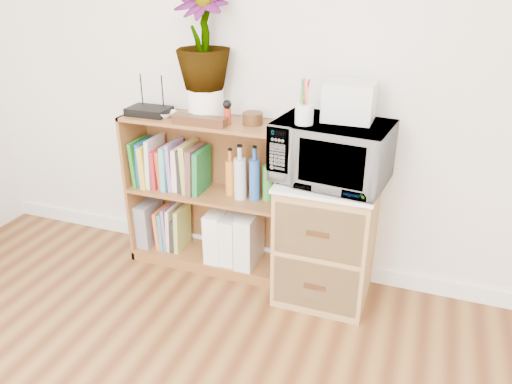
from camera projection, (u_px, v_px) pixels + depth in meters
The scene contains 21 objects.
skirting_board at pixel (270, 254), 3.21m from camera, with size 4.00×0.02×0.10m, color white.
bookshelf at pixel (208, 195), 3.02m from camera, with size 1.00×0.30×0.95m, color brown.
wicker_unit at pixel (326, 241), 2.78m from camera, with size 0.50×0.45×0.70m, color #9E7542.
microwave at pixel (331, 152), 2.55m from camera, with size 0.57×0.39×0.32m, color silver.
pen_cup at pixel (304, 114), 2.43m from camera, with size 0.09×0.09×0.10m, color silver.
small_appliance at pixel (349, 101), 2.48m from camera, with size 0.24×0.20×0.19m, color silver.
router at pixel (149, 111), 2.91m from camera, with size 0.24×0.16×0.04m, color black.
white_bowl at pixel (164, 114), 2.87m from camera, with size 0.13×0.13×0.03m, color white.
plant_pot at pixel (206, 104), 2.81m from camera, with size 0.20×0.20×0.17m, color white.
potted_plant at pixel (203, 38), 2.66m from camera, with size 0.30×0.30×0.54m, color #2F702C.
trinket_box at pixel (200, 120), 2.72m from camera, with size 0.31×0.08×0.05m, color #39210F.
kokeshi_doll at pixel (227, 116), 2.72m from camera, with size 0.04×0.04×0.09m, color #A32814.
wooden_bowl at pixel (253, 118), 2.73m from camera, with size 0.11×0.11×0.07m, color #37200F.
paint_jars at pixel (282, 128), 2.59m from camera, with size 0.11×0.04×0.05m, color #D1747F.
file_box at pixel (150, 222), 3.27m from camera, with size 0.09×0.23×0.29m, color slate.
magazine_holder_left at pixel (219, 233), 3.10m from camera, with size 0.10×0.26×0.32m, color white.
magazine_holder_mid at pixel (233, 237), 3.07m from camera, with size 0.10×0.24×0.30m, color white.
magazine_holder_right at pixel (249, 238), 3.03m from camera, with size 0.11×0.27×0.33m, color silver.
cookbooks at pixel (172, 166), 3.03m from camera, with size 0.45×0.20×0.31m.
liquor_bottles at pixel (259, 176), 2.85m from camera, with size 0.44×0.07×0.32m.
lower_books at pixel (173, 227), 3.22m from camera, with size 0.18×0.19×0.29m.
Camera 1 is at (0.86, -0.37, 1.76)m, focal length 35.00 mm.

